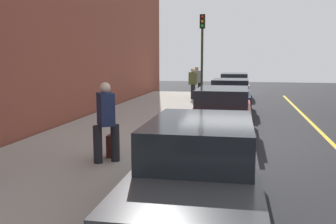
% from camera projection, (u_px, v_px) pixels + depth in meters
% --- Properties ---
extents(ground_plane, '(56.00, 56.00, 0.00)m').
position_uv_depth(ground_plane, '(222.00, 138.00, 11.82)').
color(ground_plane, black).
extents(sidewalk, '(28.00, 4.60, 0.15)m').
position_uv_depth(sidewalk, '(122.00, 131.00, 12.45)').
color(sidewalk, '#A39E93').
rests_on(sidewalk, ground).
extents(lane_stripe_centre, '(28.00, 0.14, 0.01)m').
position_uv_depth(lane_stripe_centre, '(331.00, 142.00, 11.19)').
color(lane_stripe_centre, gold).
rests_on(lane_stripe_centre, ground).
extents(parked_car_white, '(4.80, 1.95, 1.51)m').
position_uv_depth(parked_car_white, '(234.00, 85.00, 23.65)').
color(parked_car_white, black).
rests_on(parked_car_white, ground).
extents(parked_car_navy, '(4.17, 1.93, 1.51)m').
position_uv_depth(parked_car_navy, '(230.00, 96.00, 17.16)').
color(parked_car_navy, black).
rests_on(parked_car_navy, ground).
extents(parked_car_red, '(4.76, 1.91, 1.51)m').
position_uv_depth(parked_car_red, '(222.00, 112.00, 12.12)').
color(parked_car_red, black).
rests_on(parked_car_red, ground).
extents(parked_car_charcoal, '(4.73, 1.97, 1.51)m').
position_uv_depth(parked_car_charcoal, '(199.00, 169.00, 5.90)').
color(parked_car_charcoal, black).
rests_on(parked_car_charcoal, ground).
extents(pedestrian_navy_coat, '(0.58, 0.53, 1.80)m').
position_uv_depth(pedestrian_navy_coat, '(106.00, 120.00, 8.37)').
color(pedestrian_navy_coat, black).
rests_on(pedestrian_navy_coat, sidewalk).
extents(pedestrian_olive_coat, '(0.57, 0.52, 1.75)m').
position_uv_depth(pedestrian_olive_coat, '(193.00, 82.00, 21.39)').
color(pedestrian_olive_coat, black).
rests_on(pedestrian_olive_coat, sidewalk).
extents(pedestrian_grey_coat, '(0.58, 0.53, 1.80)m').
position_uv_depth(pedestrian_grey_coat, '(197.00, 81.00, 22.57)').
color(pedestrian_grey_coat, black).
rests_on(pedestrian_grey_coat, sidewalk).
extents(traffic_light_pole, '(0.35, 0.26, 4.51)m').
position_uv_depth(traffic_light_pole, '(202.00, 44.00, 19.26)').
color(traffic_light_pole, '#2D2D19').
rests_on(traffic_light_pole, sidewalk).
extents(rolling_suitcase, '(0.34, 0.22, 0.89)m').
position_uv_depth(rolling_suitcase, '(113.00, 146.00, 8.92)').
color(rolling_suitcase, '#471E19').
rests_on(rolling_suitcase, sidewalk).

